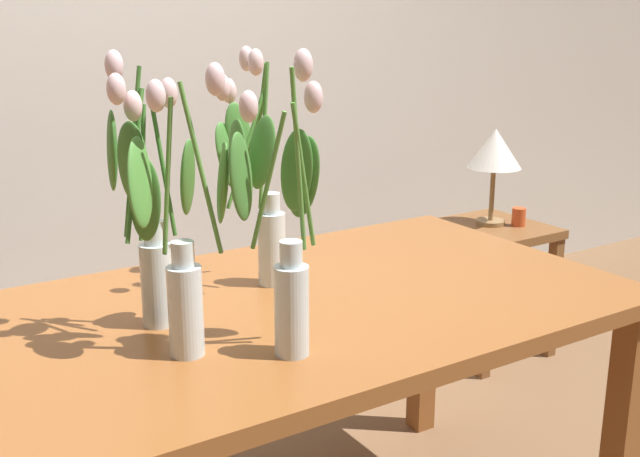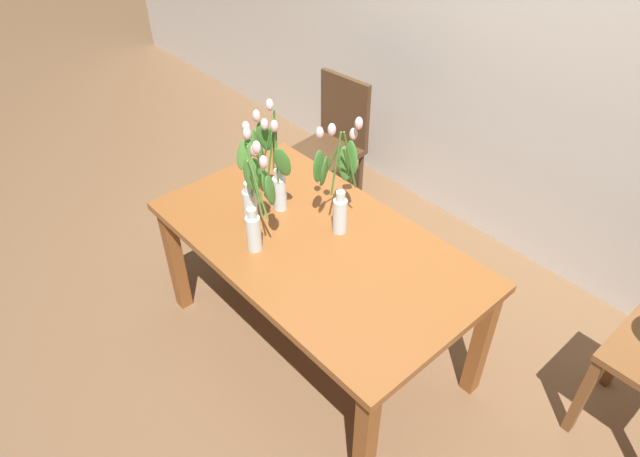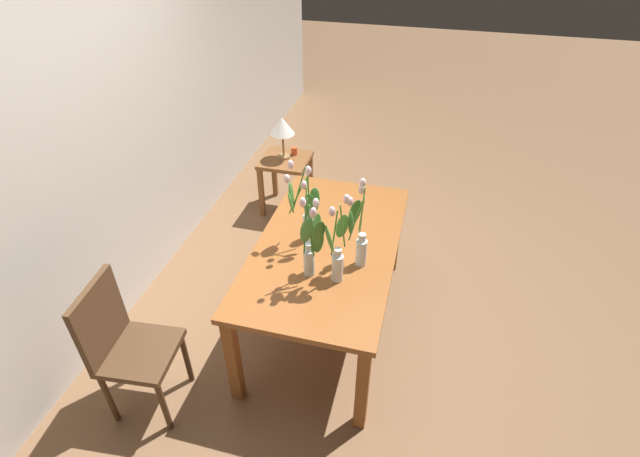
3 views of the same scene
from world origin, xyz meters
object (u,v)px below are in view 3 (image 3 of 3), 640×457
at_px(tulip_vase_1, 337,254).
at_px(dining_chair, 125,342).
at_px(tulip_vase_2, 359,235).
at_px(tulip_vase_3, 304,211).
at_px(side_table, 286,169).
at_px(tulip_vase_0, 311,245).
at_px(dining_table, 327,254).
at_px(pillar_candle, 294,151).
at_px(table_lamp, 282,127).

bearing_deg(tulip_vase_1, dining_chair, 118.35).
relative_size(tulip_vase_2, tulip_vase_3, 1.02).
distance_m(tulip_vase_3, side_table, 1.61).
height_order(dining_chair, side_table, dining_chair).
distance_m(tulip_vase_0, side_table, 1.94).
bearing_deg(tulip_vase_3, tulip_vase_1, -137.29).
height_order(tulip_vase_3, side_table, tulip_vase_3).
bearing_deg(dining_table, tulip_vase_1, -156.70).
height_order(tulip_vase_2, side_table, tulip_vase_2).
bearing_deg(dining_chair, tulip_vase_3, -42.34).
height_order(dining_table, pillar_candle, dining_table).
distance_m(tulip_vase_3, pillar_candle, 1.63).
relative_size(tulip_vase_0, side_table, 1.05).
distance_m(tulip_vase_2, dining_chair, 1.48).
xyz_separation_m(tulip_vase_1, tulip_vase_3, (0.30, 0.28, 0.05)).
bearing_deg(tulip_vase_3, dining_table, -86.97).
bearing_deg(side_table, tulip_vase_0, -156.89).
xyz_separation_m(tulip_vase_3, pillar_candle, (1.49, 0.54, -0.39)).
relative_size(tulip_vase_2, pillar_candle, 7.76).
bearing_deg(pillar_candle, tulip_vase_0, -159.67).
bearing_deg(table_lamp, pillar_candle, -45.35).
bearing_deg(tulip_vase_2, tulip_vase_0, 127.84).
height_order(tulip_vase_1, tulip_vase_3, tulip_vase_3).
height_order(side_table, table_lamp, table_lamp).
distance_m(dining_table, tulip_vase_2, 0.41).
bearing_deg(tulip_vase_2, pillar_candle, 29.28).
bearing_deg(side_table, dining_table, -151.75).
bearing_deg(dining_table, dining_chair, 133.18).
relative_size(tulip_vase_1, dining_chair, 0.60).
bearing_deg(dining_table, side_table, 28.25).
bearing_deg(tulip_vase_2, dining_chair, 122.88).
distance_m(side_table, table_lamp, 0.42).
xyz_separation_m(dining_table, tulip_vase_3, (-0.01, 0.15, 0.33)).
distance_m(tulip_vase_1, table_lamp, 1.94).
bearing_deg(pillar_candle, table_lamp, 134.65).
bearing_deg(dining_table, tulip_vase_0, 177.26).
xyz_separation_m(tulip_vase_1, pillar_candle, (1.80, 0.82, -0.34)).
distance_m(tulip_vase_3, table_lamp, 1.55).
bearing_deg(side_table, tulip_vase_3, -156.78).
relative_size(tulip_vase_0, dining_chair, 0.62).
xyz_separation_m(table_lamp, pillar_candle, (0.08, -0.08, -0.27)).
distance_m(tulip_vase_1, pillar_candle, 2.00).
distance_m(tulip_vase_1, dining_chair, 1.31).
xyz_separation_m(dining_table, dining_chair, (-0.91, 0.97, -0.12)).
xyz_separation_m(dining_table, tulip_vase_1, (-0.31, -0.13, 0.28)).
bearing_deg(tulip_vase_0, table_lamp, 23.45).
xyz_separation_m(tulip_vase_0, dining_chair, (-0.58, 0.95, -0.45)).
relative_size(tulip_vase_2, side_table, 1.06).
xyz_separation_m(tulip_vase_2, side_table, (1.52, 0.97, -0.53)).
height_order(tulip_vase_0, side_table, tulip_vase_0).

